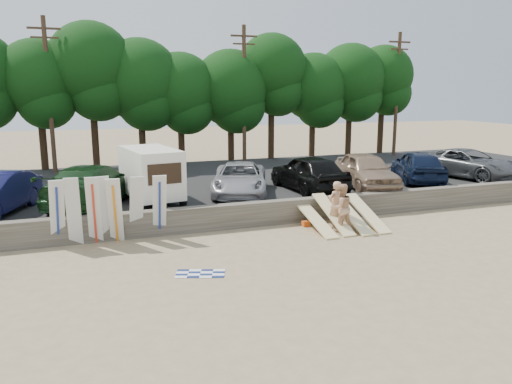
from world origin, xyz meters
TOP-DOWN VIEW (x-y plane):
  - ground at (0.00, 0.00)m, footprint 120.00×120.00m
  - seawall at (0.00, 3.00)m, footprint 44.00×0.50m
  - parking_lot at (0.00, 10.50)m, footprint 44.00×14.50m
  - treeline at (-0.56, 17.60)m, footprint 32.74×5.35m
  - utility_poles at (2.00, 16.00)m, footprint 25.80×0.26m
  - box_trailer at (-5.76, 5.80)m, footprint 2.59×3.98m
  - car_1 at (-8.22, 6.16)m, footprint 4.76×6.58m
  - car_2 at (-1.57, 6.14)m, footprint 4.12×5.83m
  - car_3 at (1.90, 5.89)m, footprint 2.38×5.35m
  - car_4 at (4.89, 5.47)m, footprint 3.11×5.53m
  - car_5 at (8.45, 6.00)m, footprint 3.80×5.41m
  - car_6 at (12.02, 6.16)m, footprint 4.06×6.23m
  - surfboard_upright_0 at (-9.54, 2.60)m, footprint 0.61×0.81m
  - surfboard_upright_1 at (-9.00, 2.56)m, footprint 0.55×0.59m
  - surfboard_upright_2 at (-8.30, 2.54)m, footprint 0.55×0.64m
  - surfboard_upright_3 at (-8.03, 2.57)m, footprint 0.59×0.67m
  - surfboard_upright_4 at (-7.58, 2.41)m, footprint 0.63×0.90m
  - surfboard_upright_5 at (-6.79, 2.62)m, footprint 0.58×0.89m
  - surfboard_upright_6 at (-5.95, 2.53)m, footprint 0.54×0.85m
  - surfboard_low_0 at (0.15, 1.56)m, footprint 0.56×2.91m
  - surfboard_low_1 at (0.94, 1.57)m, footprint 0.56×2.81m
  - surfboard_low_2 at (1.67, 1.41)m, footprint 0.56×2.84m
  - surfboard_low_3 at (2.44, 1.42)m, footprint 0.56×2.84m
  - beachgoer_a at (1.01, 1.55)m, footprint 0.83×0.68m
  - beachgoer_b at (0.98, 1.01)m, footprint 0.95×0.74m
  - cooler at (0.49, 2.40)m, footprint 0.47×0.43m
  - gear_bag at (0.01, 2.18)m, footprint 0.30×0.25m
  - beach_towel at (-5.43, -1.67)m, footprint 1.91×1.91m

SIDE VIEW (x-z plane):
  - ground at x=0.00m, z-range 0.00..0.00m
  - beach_towel at x=-5.43m, z-range 0.01..0.01m
  - gear_bag at x=0.01m, z-range 0.00..0.22m
  - cooler at x=0.49m, z-range 0.00..0.32m
  - parking_lot at x=0.00m, z-range 0.00..0.70m
  - surfboard_low_0 at x=0.15m, z-range 0.00..0.85m
  - seawall at x=0.00m, z-range 0.00..1.00m
  - surfboard_low_2 at x=1.67m, z-range 0.00..1.09m
  - surfboard_low_3 at x=2.44m, z-range 0.00..1.09m
  - surfboard_low_1 at x=0.94m, z-range 0.00..1.18m
  - beachgoer_b at x=0.98m, z-range 0.00..1.94m
  - beachgoer_a at x=1.01m, z-range 0.00..1.95m
  - surfboard_upright_5 at x=-6.79m, z-range 0.00..2.49m
  - surfboard_upright_4 at x=-7.58m, z-range 0.00..2.50m
  - surfboard_upright_6 at x=-5.95m, z-range 0.00..2.50m
  - surfboard_upright_0 at x=-9.54m, z-range 0.00..2.52m
  - surfboard_upright_2 at x=-8.30m, z-range 0.00..2.56m
  - surfboard_upright_3 at x=-8.03m, z-range 0.00..2.56m
  - surfboard_upright_1 at x=-9.00m, z-range 0.00..2.57m
  - car_2 at x=-1.57m, z-range 0.70..2.18m
  - car_6 at x=12.02m, z-range 0.70..2.29m
  - car_5 at x=8.45m, z-range 0.70..2.41m
  - car_1 at x=-8.22m, z-range 0.70..2.47m
  - car_4 at x=4.89m, z-range 0.70..2.48m
  - car_3 at x=1.90m, z-range 0.70..2.49m
  - box_trailer at x=-5.76m, z-range 0.84..3.23m
  - utility_poles at x=2.00m, z-range 0.93..9.93m
  - treeline at x=-0.56m, z-range 1.77..10.83m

